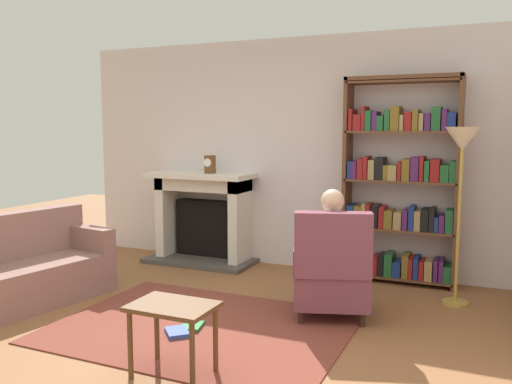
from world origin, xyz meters
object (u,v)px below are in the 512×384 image
object	(u,v)px
seated_reader	(331,246)
floor_lamp	(462,155)
side_table	(173,316)
fireplace	(204,214)
mantel_clock	(210,164)
armchair_reading	(331,271)
sofa_floral	(16,272)
bookshelf	(400,186)

from	to	relation	value
seated_reader	floor_lamp	xyz separation A→B (m)	(1.01, 0.73, 0.79)
side_table	seated_reader	bearing A→B (deg)	68.42
fireplace	mantel_clock	world-z (taller)	mantel_clock
armchair_reading	seated_reader	size ratio (longest dim) A/B	0.85
armchair_reading	sofa_floral	bearing A→B (deg)	-1.43
bookshelf	seated_reader	bearing A→B (deg)	-107.07
bookshelf	side_table	bearing A→B (deg)	-109.62
armchair_reading	sofa_floral	world-z (taller)	armchair_reading
fireplace	seated_reader	size ratio (longest dim) A/B	1.17
armchair_reading	floor_lamp	xyz separation A→B (m)	(0.98, 0.84, 0.99)
side_table	mantel_clock	bearing A→B (deg)	113.87
mantel_clock	seated_reader	size ratio (longest dim) A/B	0.19
fireplace	floor_lamp	size ratio (longest dim) A/B	0.80
armchair_reading	seated_reader	bearing A→B (deg)	-90.00
fireplace	bookshelf	distance (m)	2.41
bookshelf	sofa_floral	size ratio (longest dim) A/B	1.22
armchair_reading	sofa_floral	distance (m)	2.93
bookshelf	floor_lamp	distance (m)	0.90
bookshelf	seated_reader	size ratio (longest dim) A/B	1.93
mantel_clock	seated_reader	world-z (taller)	mantel_clock
mantel_clock	floor_lamp	distance (m)	2.88
bookshelf	floor_lamp	xyz separation A→B (m)	(0.63, -0.54, 0.37)
bookshelf	side_table	world-z (taller)	bookshelf
armchair_reading	seated_reader	xyz separation A→B (m)	(-0.04, 0.11, 0.20)
bookshelf	seated_reader	world-z (taller)	bookshelf
seated_reader	mantel_clock	bearing A→B (deg)	-49.96
bookshelf	armchair_reading	bearing A→B (deg)	-104.31
floor_lamp	seated_reader	bearing A→B (deg)	-144.37
bookshelf	floor_lamp	size ratio (longest dim) A/B	1.31
fireplace	floor_lamp	distance (m)	3.15
armchair_reading	sofa_floral	xyz separation A→B (m)	(-2.80, -0.85, -0.10)
mantel_clock	sofa_floral	size ratio (longest dim) A/B	0.12
fireplace	sofa_floral	bearing A→B (deg)	-109.60
mantel_clock	bookshelf	size ratio (longest dim) A/B	0.10
fireplace	mantel_clock	bearing A→B (deg)	-34.10
side_table	armchair_reading	bearing A→B (deg)	65.76
side_table	bookshelf	bearing A→B (deg)	70.38
mantel_clock	floor_lamp	world-z (taller)	floor_lamp
armchair_reading	seated_reader	world-z (taller)	seated_reader
seated_reader	sofa_floral	world-z (taller)	seated_reader
seated_reader	sofa_floral	xyz separation A→B (m)	(-2.76, -0.97, -0.30)
fireplace	seated_reader	bearing A→B (deg)	-31.74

